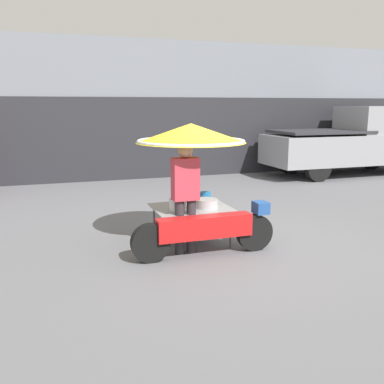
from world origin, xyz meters
name	(u,v)px	position (x,y,z in m)	size (l,w,h in m)	color
ground_plane	(229,244)	(0.00, 0.00, 0.00)	(36.00, 36.00, 0.00)	slate
shopfront_building	(135,110)	(0.00, 7.54, 2.01)	(28.00, 2.06, 4.04)	gray
vendor_motorcycle_cart	(193,155)	(-0.55, 0.16, 1.42)	(2.17, 1.69, 1.90)	black
vendor_person	(185,192)	(-0.79, -0.17, 0.93)	(0.38, 0.22, 1.65)	#2D2D33
pickup_truck	(353,142)	(6.46, 5.22, 1.02)	(5.41, 1.81, 2.14)	black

